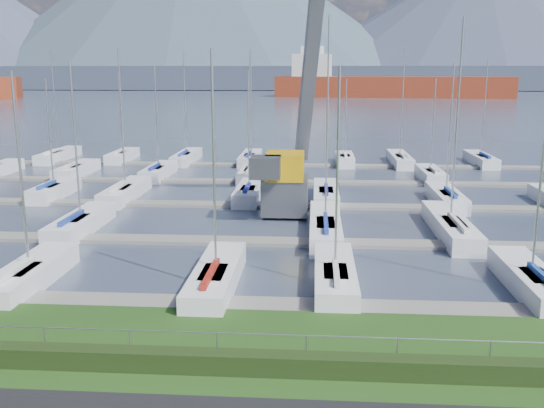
{
  "coord_description": "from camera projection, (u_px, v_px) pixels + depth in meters",
  "views": [
    {
      "loc": [
        2.16,
        -18.7,
        9.8
      ],
      "look_at": [
        0.0,
        12.0,
        3.0
      ],
      "focal_mm": 40.0,
      "sensor_mm": 36.0,
      "label": 1
    }
  ],
  "objects": [
    {
      "name": "fence",
      "position": [
        247.0,
        334.0,
        20.22
      ],
      "size": [
        80.0,
        0.04,
        0.04
      ],
      "primitive_type": "cylinder",
      "rotation": [
        0.0,
        1.57,
        0.0
      ],
      "color": "gray",
      "rests_on": "grass"
    },
    {
      "name": "cargo_ship_mid",
      "position": [
        380.0,
        87.0,
        233.42
      ],
      "size": [
        90.05,
        28.96,
        21.5
      ],
      "rotation": [
        0.0,
        0.0,
        -0.13
      ],
      "color": "maroon",
      "rests_on": "water"
    },
    {
      "name": "docks",
      "position": [
        285.0,
        206.0,
        45.85
      ],
      "size": [
        90.0,
        41.6,
        0.25
      ],
      "color": "slate",
      "rests_on": "water"
    },
    {
      "name": "sailboat_fleet",
      "position": [
        280.0,
        128.0,
        47.74
      ],
      "size": [
        74.42,
        49.93,
        13.49
      ],
      "color": "silver",
      "rests_on": "water"
    },
    {
      "name": "foothill",
      "position": [
        312.0,
        77.0,
        340.61
      ],
      "size": [
        900.0,
        80.0,
        12.0
      ],
      "primitive_type": "cube",
      "color": "#3A4356",
      "rests_on": "water"
    },
    {
      "name": "mountains",
      "position": [
        324.0,
        14.0,
        404.0
      ],
      "size": [
        1190.0,
        360.0,
        115.0
      ],
      "color": "#475268",
      "rests_on": "water"
    },
    {
      "name": "hedge",
      "position": [
        246.0,
        363.0,
        20.01
      ],
      "size": [
        80.0,
        0.7,
        0.7
      ],
      "primitive_type": "cube",
      "color": "#1F3011",
      "rests_on": "grass"
    },
    {
      "name": "water",
      "position": [
        310.0,
        93.0,
        273.81
      ],
      "size": [
        800.0,
        540.0,
        0.2
      ],
      "primitive_type": "cube",
      "color": "#3C4558"
    },
    {
      "name": "crane",
      "position": [
        293.0,
        135.0,
        42.97
      ],
      "size": [
        5.49,
        13.21,
        22.35
      ],
      "rotation": [
        0.0,
        0.0,
        0.0
      ],
      "color": "slate",
      "rests_on": "water"
    }
  ]
}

